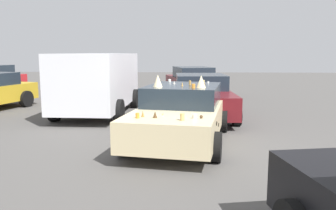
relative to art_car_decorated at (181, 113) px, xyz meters
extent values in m
plane|color=#514F4C|center=(-0.08, 0.01, -0.69)|extent=(60.00, 60.00, 0.00)
cube|color=beige|center=(-0.08, 0.01, -0.12)|extent=(4.57, 2.49, 0.62)
cube|color=#1E2833|center=(0.28, -0.04, 0.42)|extent=(2.32, 1.99, 0.47)
cylinder|color=black|center=(-1.56, -0.70, -0.38)|extent=(0.63, 0.31, 0.61)
cylinder|color=black|center=(-1.26, 1.15, -0.38)|extent=(0.63, 0.31, 0.61)
cylinder|color=black|center=(1.10, -1.12, -0.38)|extent=(0.63, 0.31, 0.61)
cylinder|color=black|center=(1.39, 0.73, -0.38)|extent=(0.63, 0.31, 0.61)
ellipsoid|color=black|center=(-1.34, -0.72, -0.20)|extent=(0.15, 0.04, 0.15)
ellipsoid|color=black|center=(0.34, 0.88, -0.14)|extent=(0.11, 0.04, 0.13)
ellipsoid|color=black|center=(-1.16, -0.75, 0.00)|extent=(0.20, 0.05, 0.09)
ellipsoid|color=black|center=(-0.54, -0.84, -0.15)|extent=(0.14, 0.04, 0.09)
ellipsoid|color=black|center=(-1.65, -0.67, -0.19)|extent=(0.18, 0.05, 0.11)
ellipsoid|color=black|center=(-1.12, 1.11, -0.28)|extent=(0.12, 0.04, 0.10)
ellipsoid|color=black|center=(0.24, 0.89, -0.13)|extent=(0.11, 0.04, 0.13)
ellipsoid|color=black|center=(-0.90, 1.07, 0.01)|extent=(0.14, 0.04, 0.15)
cone|color=#51381E|center=(-1.60, 0.48, 0.25)|extent=(0.12, 0.12, 0.13)
cylinder|color=silver|center=(-1.62, -0.28, 0.23)|extent=(0.13, 0.13, 0.09)
sphere|color=#51381E|center=(-1.60, -0.41, 0.22)|extent=(0.06, 0.06, 0.06)
cone|color=#A87A38|center=(-1.51, 0.73, 0.25)|extent=(0.07, 0.07, 0.12)
cone|color=tan|center=(-1.30, 0.35, 0.22)|extent=(0.07, 0.07, 0.06)
cylinder|color=orange|center=(-1.65, 0.82, 0.24)|extent=(0.11, 0.11, 0.10)
cylinder|color=tan|center=(-1.83, -0.05, 0.26)|extent=(0.12, 0.12, 0.14)
cylinder|color=#A87A38|center=(0.39, -0.21, 0.71)|extent=(0.06, 0.06, 0.10)
cylinder|color=#51381E|center=(0.09, -0.53, 0.69)|extent=(0.09, 0.09, 0.06)
cone|color=gray|center=(0.59, 0.19, 0.69)|extent=(0.08, 0.08, 0.08)
cylinder|color=tan|center=(0.35, -0.53, 0.71)|extent=(0.11, 0.11, 0.12)
cylinder|color=orange|center=(-0.48, -0.27, 0.70)|extent=(0.11, 0.11, 0.10)
cylinder|color=silver|center=(0.81, -0.68, 0.68)|extent=(0.06, 0.06, 0.05)
cylinder|color=silver|center=(1.20, 0.34, 0.69)|extent=(0.10, 0.10, 0.07)
cone|color=#A87A38|center=(0.05, -0.02, 0.70)|extent=(0.06, 0.06, 0.09)
cone|color=beige|center=(-0.37, -0.45, 0.80)|extent=(0.22, 0.22, 0.28)
cone|color=beige|center=(-0.21, 0.54, 0.80)|extent=(0.22, 0.22, 0.28)
cube|color=silver|center=(3.67, 2.94, 0.51)|extent=(4.88, 2.06, 1.79)
cube|color=#1E2833|center=(1.98, 2.97, 0.87)|extent=(0.15, 1.74, 0.64)
cylinder|color=black|center=(2.20, 1.96, -0.33)|extent=(0.72, 0.25, 0.72)
cylinder|color=black|center=(2.24, 3.98, -0.33)|extent=(0.72, 0.25, 0.72)
cylinder|color=black|center=(5.11, 1.91, -0.33)|extent=(0.72, 0.25, 0.72)
cylinder|color=black|center=(5.14, 3.93, -0.33)|extent=(0.72, 0.25, 0.72)
cylinder|color=black|center=(5.04, 6.22, -0.37)|extent=(0.68, 0.37, 0.64)
cube|color=#5B1419|center=(3.22, -0.61, -0.09)|extent=(4.57, 2.00, 0.66)
cube|color=#1E2833|center=(3.57, -0.60, 0.47)|extent=(2.00, 1.72, 0.48)
cylinder|color=black|center=(1.88, -1.59, -0.38)|extent=(0.63, 0.25, 0.62)
cylinder|color=black|center=(1.78, 0.22, -0.38)|extent=(0.63, 0.25, 0.62)
cylinder|color=black|center=(4.66, -1.45, -0.38)|extent=(0.63, 0.25, 0.62)
cylinder|color=black|center=(4.56, 0.36, -0.38)|extent=(0.63, 0.25, 0.62)
cube|color=#5B1419|center=(8.90, -0.32, -0.09)|extent=(4.75, 2.73, 0.67)
cube|color=#1E2833|center=(8.53, -0.42, 0.51)|extent=(2.44, 2.03, 0.52)
cylinder|color=black|center=(10.03, 0.86, -0.38)|extent=(0.65, 0.36, 0.61)
cylinder|color=black|center=(10.46, -0.83, -0.38)|extent=(0.65, 0.36, 0.61)
cylinder|color=black|center=(7.35, 0.19, -0.38)|extent=(0.65, 0.36, 0.61)
cylinder|color=black|center=(7.77, -1.50, -0.38)|extent=(0.65, 0.36, 0.61)
cylinder|color=black|center=(9.82, 8.85, -0.38)|extent=(0.63, 0.30, 0.61)
camera|label=1|loc=(-8.13, -0.13, 1.44)|focal=36.83mm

